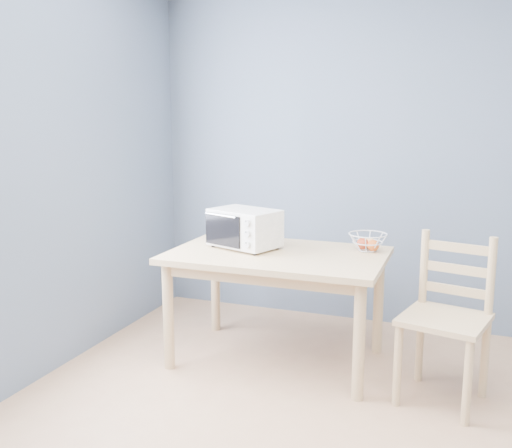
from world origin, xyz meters
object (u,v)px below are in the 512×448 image
(toaster_oven, at_px, (243,227))
(fruit_basket, at_px, (368,242))
(dining_table, at_px, (277,267))
(dining_chair, at_px, (447,321))

(toaster_oven, xyz_separation_m, fruit_basket, (0.82, 0.20, -0.08))
(dining_table, bearing_deg, dining_chair, -9.19)
(toaster_oven, distance_m, fruit_basket, 0.85)
(toaster_oven, distance_m, dining_chair, 1.44)
(toaster_oven, xyz_separation_m, dining_chair, (1.35, -0.23, -0.41))
(dining_table, distance_m, dining_chair, 1.11)
(toaster_oven, bearing_deg, dining_chair, 10.36)
(dining_table, relative_size, toaster_oven, 2.66)
(toaster_oven, height_order, dining_chair, toaster_oven)
(fruit_basket, relative_size, dining_chair, 0.28)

